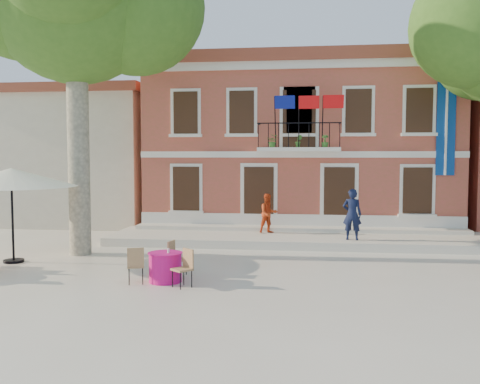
% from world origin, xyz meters
% --- Properties ---
extents(ground, '(90.00, 90.00, 0.00)m').
position_xyz_m(ground, '(0.00, 0.00, 0.00)').
color(ground, beige).
rests_on(ground, ground).
extents(main_building, '(13.50, 9.59, 7.50)m').
position_xyz_m(main_building, '(2.00, 9.99, 3.78)').
color(main_building, '#BD4C44').
rests_on(main_building, ground).
extents(neighbor_west, '(9.40, 9.40, 6.40)m').
position_xyz_m(neighbor_west, '(-9.50, 11.00, 3.22)').
color(neighbor_west, beige).
rests_on(neighbor_west, ground).
extents(terrace, '(14.00, 3.40, 0.30)m').
position_xyz_m(terrace, '(2.00, 4.40, 0.15)').
color(terrace, silver).
rests_on(terrace, ground).
extents(patio_umbrella, '(3.88, 3.88, 2.88)m').
position_xyz_m(patio_umbrella, '(-6.56, -0.31, 2.59)').
color(patio_umbrella, black).
rests_on(patio_umbrella, ground).
extents(pedestrian_navy, '(0.72, 0.53, 1.81)m').
position_xyz_m(pedestrian_navy, '(3.92, 3.50, 1.20)').
color(pedestrian_navy, '#0F1633').
rests_on(pedestrian_navy, terrace).
extents(pedestrian_orange, '(0.91, 0.84, 1.51)m').
position_xyz_m(pedestrian_orange, '(0.88, 4.76, 1.05)').
color(pedestrian_orange, '#C33D17').
rests_on(pedestrian_orange, terrace).
extents(cafe_table_1, '(1.84, 1.78, 0.95)m').
position_xyz_m(cafe_table_1, '(-1.27, -2.20, 0.43)').
color(cafe_table_1, '#CD1369').
rests_on(cafe_table_1, ground).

